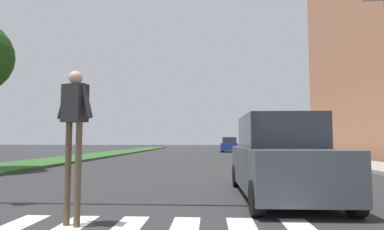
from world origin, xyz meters
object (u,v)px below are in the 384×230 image
(sedan_distant, at_px, (230,145))
(pedestrian_performer, at_px, (74,121))
(suv_crossing, at_px, (280,158))
(sedan_midblock, at_px, (252,148))

(sedan_distant, bearing_deg, pedestrian_performer, -97.73)
(pedestrian_performer, bearing_deg, suv_crossing, 35.59)
(suv_crossing, bearing_deg, sedan_distant, 88.78)
(suv_crossing, distance_m, sedan_distant, 30.50)
(pedestrian_performer, height_order, sedan_distant, pedestrian_performer)
(suv_crossing, height_order, sedan_distant, suv_crossing)
(pedestrian_performer, xyz_separation_m, sedan_distant, (4.52, 33.26, -0.86))
(pedestrian_performer, relative_size, suv_crossing, 0.54)
(pedestrian_performer, distance_m, suv_crossing, 4.81)
(sedan_distant, bearing_deg, sedan_midblock, -86.74)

